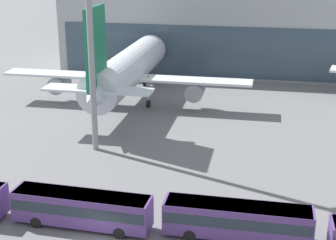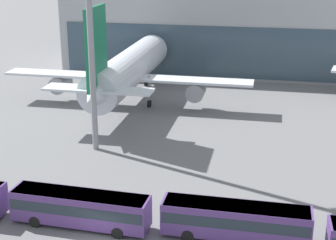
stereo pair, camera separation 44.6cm
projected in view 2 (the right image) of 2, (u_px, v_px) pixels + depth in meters
airliner_at_gate_near at (128, 70)px, 76.92m from camera, size 37.48×36.20×16.11m
shuttle_bus_2 at (80, 207)px, 43.75m from camera, size 12.14×2.96×3.06m
shuttle_bus_3 at (236, 219)px, 41.77m from camera, size 12.07×2.63×3.06m
floodlight_mast at (89, 3)px, 55.70m from camera, size 2.19×2.19×29.98m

